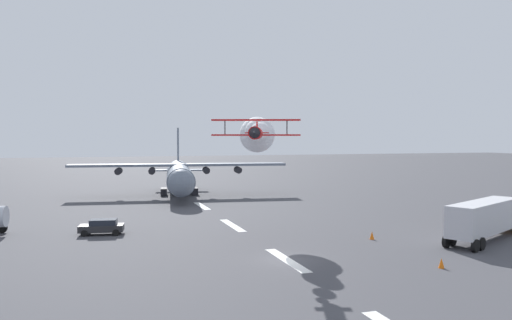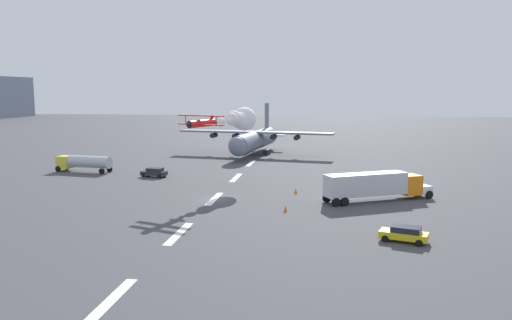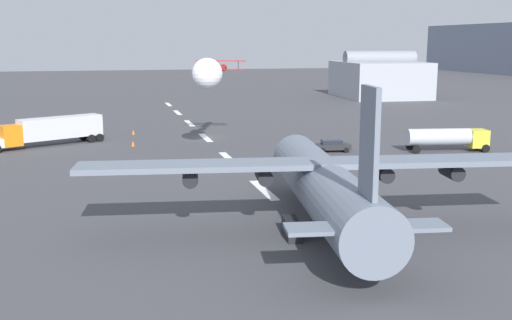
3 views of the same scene
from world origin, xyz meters
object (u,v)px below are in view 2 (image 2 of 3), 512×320
(fuel_tanker_truck, at_px, (83,162))
(cargo_transport_plane, at_px, (254,140))
(stunt_biplane_red, at_px, (238,120))
(traffic_cone_near, at_px, (285,209))
(traffic_cone_far, at_px, (296,191))
(followme_car_yellow, at_px, (404,233))
(airport_staff_sedan, at_px, (154,172))
(semi_truck_orange, at_px, (375,185))

(fuel_tanker_truck, bearing_deg, cargo_transport_plane, -45.15)
(stunt_biplane_red, bearing_deg, traffic_cone_near, -153.05)
(traffic_cone_far, bearing_deg, followme_car_yellow, -151.42)
(followme_car_yellow, relative_size, airport_staff_sedan, 1.07)
(cargo_transport_plane, relative_size, fuel_tanker_truck, 3.36)
(fuel_tanker_truck, xyz_separation_m, traffic_cone_near, (-24.26, -37.57, -1.38))
(fuel_tanker_truck, bearing_deg, followme_car_yellow, -124.87)
(stunt_biplane_red, xyz_separation_m, traffic_cone_near, (-17.04, -8.66, -9.50))
(cargo_transport_plane, height_order, semi_truck_orange, cargo_transport_plane)
(stunt_biplane_red, distance_m, semi_truck_orange, 23.32)
(stunt_biplane_red, bearing_deg, airport_staff_sedan, 75.19)
(semi_truck_orange, bearing_deg, cargo_transport_plane, 27.11)
(semi_truck_orange, xyz_separation_m, traffic_cone_near, (-7.40, 11.11, -1.76))
(cargo_transport_plane, height_order, fuel_tanker_truck, cargo_transport_plane)
(traffic_cone_near, relative_size, traffic_cone_far, 1.00)
(traffic_cone_near, bearing_deg, airport_staff_sedan, 48.25)
(traffic_cone_far, bearing_deg, airport_staff_sedan, 67.10)
(airport_staff_sedan, relative_size, traffic_cone_far, 5.95)
(stunt_biplane_red, bearing_deg, followme_car_yellow, -142.82)
(stunt_biplane_red, relative_size, fuel_tanker_truck, 1.64)
(semi_truck_orange, distance_m, airport_staff_sedan, 37.18)
(semi_truck_orange, relative_size, traffic_cone_near, 19.48)
(stunt_biplane_red, height_order, semi_truck_orange, stunt_biplane_red)
(followme_car_yellow, distance_m, traffic_cone_far, 24.09)
(semi_truck_orange, bearing_deg, fuel_tanker_truck, 70.90)
(cargo_transport_plane, xyz_separation_m, traffic_cone_near, (-50.65, -11.04, -3.04))
(cargo_transport_plane, bearing_deg, fuel_tanker_truck, 134.85)
(followme_car_yellow, relative_size, traffic_cone_far, 6.36)
(cargo_transport_plane, bearing_deg, airport_staff_sedan, 157.27)
(cargo_transport_plane, bearing_deg, traffic_cone_far, -163.72)
(cargo_transport_plane, relative_size, followme_car_yellow, 7.33)
(fuel_tanker_truck, height_order, airport_staff_sedan, fuel_tanker_truck)
(cargo_transport_plane, xyz_separation_m, traffic_cone_far, (-39.87, -11.65, -3.04))
(semi_truck_orange, distance_m, followme_car_yellow, 17.85)
(followme_car_yellow, distance_m, traffic_cone_near, 15.96)
(cargo_transport_plane, xyz_separation_m, airport_staff_sedan, (-29.70, 12.44, -2.60))
(fuel_tanker_truck, xyz_separation_m, followme_car_yellow, (-34.63, -49.70, -0.94))
(stunt_biplane_red, relative_size, followme_car_yellow, 3.59)
(fuel_tanker_truck, height_order, followme_car_yellow, fuel_tanker_truck)
(cargo_transport_plane, bearing_deg, stunt_biplane_red, -175.96)
(fuel_tanker_truck, relative_size, followme_car_yellow, 2.18)
(traffic_cone_near, bearing_deg, traffic_cone_far, -3.23)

